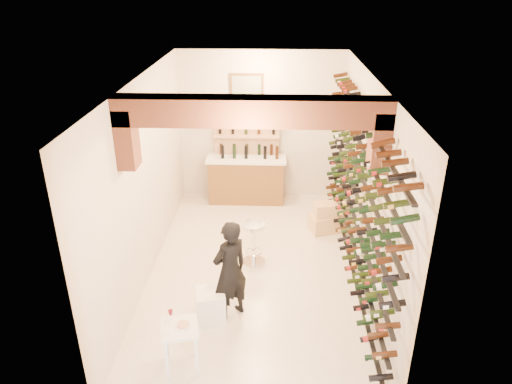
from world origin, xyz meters
TOP-DOWN VIEW (x-y plane):
  - ground at (0.00, 0.00)m, footprint 6.00×6.00m
  - room_shell at (0.00, -0.26)m, footprint 3.52×6.02m
  - wine_rack at (1.53, 0.00)m, footprint 0.32×5.70m
  - back_counter at (-0.30, 2.65)m, footprint 1.70×0.62m
  - back_shelving at (-0.30, 2.89)m, footprint 1.40×0.31m
  - tasting_table at (-0.84, -2.26)m, footprint 0.54×0.54m
  - white_stool at (-0.59, -1.36)m, footprint 0.48×0.48m
  - person at (-0.31, -1.21)m, footprint 0.67×0.65m
  - chrome_barstool at (-0.03, 0.18)m, footprint 0.40×0.40m
  - crate_lower at (1.30, 1.35)m, footprint 0.66×0.56m
  - crate_upper at (1.30, 1.35)m, footprint 0.48×0.37m

SIDE VIEW (x-z plane):
  - ground at x=0.00m, z-range 0.00..0.00m
  - crate_lower at x=1.30m, z-range 0.00..0.34m
  - white_stool at x=-0.59m, z-range 0.00..0.50m
  - chrome_barstool at x=-0.03m, z-range 0.06..0.83m
  - crate_upper at x=1.30m, z-range 0.34..0.59m
  - back_counter at x=-0.30m, z-range -0.11..1.18m
  - tasting_table at x=-0.84m, z-range 0.14..0.93m
  - person at x=-0.31m, z-range 0.00..1.55m
  - back_shelving at x=-0.30m, z-range -0.19..2.53m
  - wine_rack at x=1.53m, z-range 0.27..2.83m
  - room_shell at x=0.00m, z-range 0.65..3.86m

